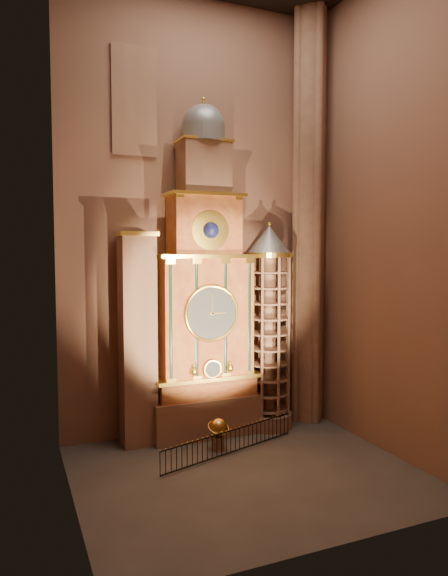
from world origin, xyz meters
name	(u,v)px	position (x,y,z in m)	size (l,w,h in m)	color
floor	(246,472)	(0.00, 0.00, 0.00)	(14.00, 14.00, 0.00)	#383330
wall_back	(197,218)	(0.00, 6.00, 11.00)	(22.00, 22.00, 0.00)	#8A5A4A
wall_left	(68,202)	(-7.00, 0.00, 11.00)	(22.00, 22.00, 0.00)	#8A5A4A
wall_right	(385,214)	(7.00, 0.00, 11.00)	(22.00, 22.00, 0.00)	#8A5A4A
astronomical_clock	(204,304)	(0.00, 4.96, 6.68)	(5.60, 2.41, 16.70)	#8C634C
portrait_tower	(138,338)	(-3.40, 4.98, 5.15)	(1.80, 1.60, 10.20)	#8C634C
stair_turret	(269,328)	(3.50, 4.70, 5.27)	(2.50, 2.50, 10.80)	#8C634C
gothic_pier	(309,220)	(6.10, 5.00, 11.00)	(2.04, 2.04, 22.00)	#8C634C
stained_glass_window	(134,101)	(-3.20, 5.92, 16.50)	(2.20, 0.14, 5.20)	navy
celestial_globe	(218,431)	(-0.15, 2.73, 0.90)	(1.21, 1.16, 1.50)	#8C634C
iron_railing	(231,442)	(0.18, 2.06, 0.58)	(7.36, 2.37, 1.07)	black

